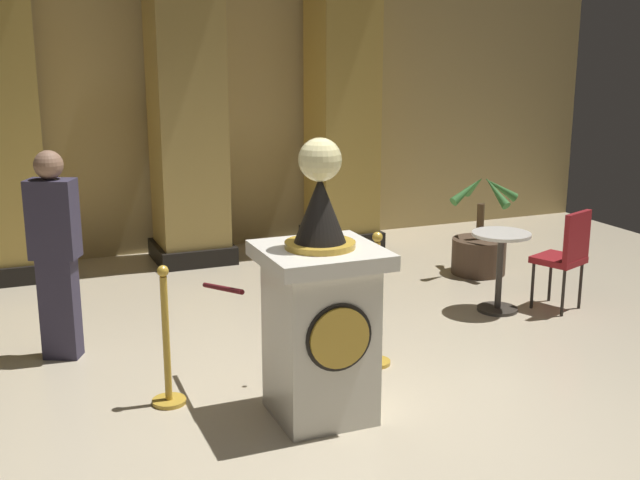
{
  "coord_description": "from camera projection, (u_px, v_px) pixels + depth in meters",
  "views": [
    {
      "loc": [
        -2.06,
        -4.59,
        2.46
      ],
      "look_at": [
        -0.15,
        0.05,
        1.23
      ],
      "focal_mm": 45.0,
      "sensor_mm": 36.0,
      "label": 1
    }
  ],
  "objects": [
    {
      "name": "column_centre_rear",
      "position": [
        187.0,
        105.0,
        8.93
      ],
      "size": [
        0.91,
        0.91,
        3.6
      ],
      "color": "black",
      "rests_on": "ground_plane"
    },
    {
      "name": "pedestal_clock",
      "position": [
        320.0,
        312.0,
        5.28
      ],
      "size": [
        0.77,
        0.77,
        1.89
      ],
      "color": "silver",
      "rests_on": "ground_plane"
    },
    {
      "name": "ground_plane",
      "position": [
        344.0,
        414.0,
        5.47
      ],
      "size": [
        11.59,
        11.59,
        0.0
      ],
      "primitive_type": "plane",
      "color": "beige"
    },
    {
      "name": "back_wall",
      "position": [
        175.0,
        94.0,
        9.44
      ],
      "size": [
        11.59,
        0.16,
        3.75
      ],
      "primitive_type": "cube",
      "color": "tan",
      "rests_on": "ground_plane"
    },
    {
      "name": "cafe_table",
      "position": [
        500.0,
        261.0,
        7.46
      ],
      "size": [
        0.54,
        0.54,
        0.76
      ],
      "color": "#332D28",
      "rests_on": "ground_plane"
    },
    {
      "name": "potted_palm_right",
      "position": [
        479.0,
        248.0,
        8.75
      ],
      "size": [
        0.83,
        0.81,
        1.11
      ],
      "color": "#4C3828",
      "rests_on": "ground_plane"
    },
    {
      "name": "cafe_chair_red",
      "position": [
        566.0,
        252.0,
        7.45
      ],
      "size": [
        0.52,
        0.52,
        0.96
      ],
      "color": "black",
      "rests_on": "ground_plane"
    },
    {
      "name": "column_left",
      "position": [
        5.0,
        110.0,
        8.23
      ],
      "size": [
        0.78,
        0.78,
        3.6
      ],
      "color": "black",
      "rests_on": "ground_plane"
    },
    {
      "name": "velvet_rope",
      "position": [
        277.0,
        281.0,
        5.78
      ],
      "size": [
        0.9,
        0.88,
        0.22
      ],
      "color": "#591419"
    },
    {
      "name": "bystander_guest",
      "position": [
        55.0,
        250.0,
        6.25
      ],
      "size": [
        0.42,
        0.36,
        1.67
      ],
      "color": "#383347",
      "rests_on": "ground_plane"
    },
    {
      "name": "stanchion_near",
      "position": [
        376.0,
        319.0,
        6.23
      ],
      "size": [
        0.24,
        0.24,
        1.07
      ],
      "color": "gold",
      "rests_on": "ground_plane"
    },
    {
      "name": "column_right",
      "position": [
        342.0,
        100.0,
        9.63
      ],
      "size": [
        0.86,
        0.86,
        3.6
      ],
      "color": "black",
      "rests_on": "ground_plane"
    },
    {
      "name": "stanchion_far",
      "position": [
        167.0,
        357.0,
        5.55
      ],
      "size": [
        0.24,
        0.24,
        1.01
      ],
      "color": "gold",
      "rests_on": "ground_plane"
    }
  ]
}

